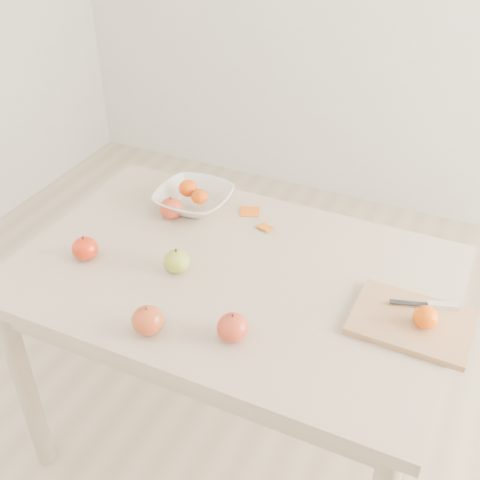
% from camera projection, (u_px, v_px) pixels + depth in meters
% --- Properties ---
extents(ground, '(3.50, 3.50, 0.00)m').
position_uv_depth(ground, '(234.00, 438.00, 2.10)').
color(ground, '#C6B293').
rests_on(ground, ground).
extents(table, '(1.20, 0.80, 0.75)m').
position_uv_depth(table, '(233.00, 297.00, 1.73)').
color(table, beige).
rests_on(table, ground).
extents(cutting_board, '(0.29, 0.22, 0.02)m').
position_uv_depth(cutting_board, '(412.00, 322.00, 1.49)').
color(cutting_board, tan).
rests_on(cutting_board, table).
extents(board_tangerine, '(0.06, 0.06, 0.05)m').
position_uv_depth(board_tangerine, '(426.00, 317.00, 1.45)').
color(board_tangerine, orange).
rests_on(board_tangerine, cutting_board).
extents(fruit_bowl, '(0.24, 0.24, 0.06)m').
position_uv_depth(fruit_bowl, '(194.00, 199.00, 1.92)').
color(fruit_bowl, white).
rests_on(fruit_bowl, table).
extents(bowl_tangerine_near, '(0.06, 0.06, 0.05)m').
position_uv_depth(bowl_tangerine_near, '(188.00, 188.00, 1.92)').
color(bowl_tangerine_near, '#D84307').
rests_on(bowl_tangerine_near, fruit_bowl).
extents(bowl_tangerine_far, '(0.05, 0.05, 0.05)m').
position_uv_depth(bowl_tangerine_far, '(200.00, 197.00, 1.89)').
color(bowl_tangerine_far, '#DE6007').
rests_on(bowl_tangerine_far, fruit_bowl).
extents(orange_peel_a, '(0.07, 0.06, 0.01)m').
position_uv_depth(orange_peel_a, '(250.00, 213.00, 1.90)').
color(orange_peel_a, '#E35910').
rests_on(orange_peel_a, table).
extents(orange_peel_b, '(0.05, 0.05, 0.01)m').
position_uv_depth(orange_peel_b, '(265.00, 228.00, 1.84)').
color(orange_peel_b, orange).
rests_on(orange_peel_b, table).
extents(paring_knife, '(0.17, 0.07, 0.01)m').
position_uv_depth(paring_knife, '(437.00, 305.00, 1.51)').
color(paring_knife, silver).
rests_on(paring_knife, cutting_board).
extents(apple_green, '(0.07, 0.07, 0.07)m').
position_uv_depth(apple_green, '(177.00, 261.00, 1.65)').
color(apple_green, olive).
rests_on(apple_green, table).
extents(apple_red_e, '(0.08, 0.08, 0.07)m').
position_uv_depth(apple_red_e, '(233.00, 327.00, 1.43)').
color(apple_red_e, maroon).
rests_on(apple_red_e, table).
extents(apple_red_c, '(0.08, 0.08, 0.07)m').
position_uv_depth(apple_red_c, '(148.00, 320.00, 1.45)').
color(apple_red_c, '#A61F16').
rests_on(apple_red_c, table).
extents(apple_red_a, '(0.07, 0.07, 0.07)m').
position_uv_depth(apple_red_a, '(171.00, 208.00, 1.87)').
color(apple_red_a, '#94020B').
rests_on(apple_red_a, table).
extents(apple_red_d, '(0.07, 0.07, 0.07)m').
position_uv_depth(apple_red_d, '(85.00, 248.00, 1.69)').
color(apple_red_d, '#A10604').
rests_on(apple_red_d, table).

